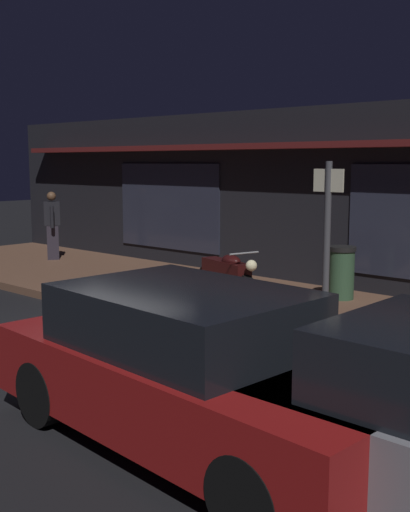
% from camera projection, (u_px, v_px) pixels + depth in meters
% --- Properties ---
extents(ground_plane, '(60.00, 60.00, 0.00)m').
position_uv_depth(ground_plane, '(82.00, 335.00, 9.38)').
color(ground_plane, black).
extents(sidewalk_slab, '(18.00, 4.00, 0.15)m').
position_uv_depth(sidewalk_slab, '(215.00, 298.00, 11.58)').
color(sidewalk_slab, brown).
rests_on(sidewalk_slab, ground_plane).
extents(storefront_building, '(18.00, 3.30, 3.60)m').
position_uv_depth(storefront_building, '(317.00, 196.00, 13.82)').
color(storefront_building, black).
rests_on(storefront_building, ground_plane).
extents(motorcycle, '(1.66, 0.71, 0.97)m').
position_uv_depth(motorcycle, '(227.00, 277.00, 10.56)').
color(motorcycle, black).
rests_on(motorcycle, sidewalk_slab).
extents(person_photographer, '(0.55, 0.44, 1.67)m').
position_uv_depth(person_photographer, '(52.00, 224.00, 15.56)').
color(person_photographer, '#28232D').
rests_on(person_photographer, sidewalk_slab).
extents(sign_post, '(0.44, 0.09, 2.40)m').
position_uv_depth(sign_post, '(327.00, 240.00, 8.42)').
color(sign_post, '#47474C').
rests_on(sign_post, sidewalk_slab).
extents(trash_bin, '(0.48, 0.48, 0.93)m').
position_uv_depth(trash_bin, '(342.00, 272.00, 11.12)').
color(trash_bin, '#2D4C33').
rests_on(trash_bin, sidewalk_slab).
extents(parked_car_far, '(4.22, 2.05, 1.42)m').
position_uv_depth(parked_car_far, '(192.00, 368.00, 5.70)').
color(parked_car_far, black).
rests_on(parked_car_far, ground_plane).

